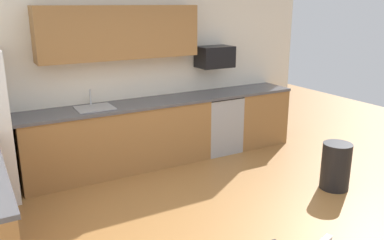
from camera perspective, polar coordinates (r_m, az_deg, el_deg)
name	(u,v)px	position (r m, az deg, el deg)	size (l,w,h in m)	color
ground_plane	(241,240)	(4.23, 6.96, -16.52)	(12.00, 12.00, 0.00)	#9E6B38
wall_back	(136,69)	(5.97, -7.88, 7.10)	(5.80, 0.10, 2.70)	silver
cabinet_run_back	(119,139)	(5.72, -10.22, -2.71)	(2.64, 0.60, 0.90)	olive
cabinet_run_back_right	(255,117)	(6.83, 8.89, 0.47)	(0.91, 0.60, 0.90)	olive
countertop_back	(147,103)	(5.73, -6.41, 2.39)	(4.80, 0.64, 0.04)	#4C4C51
upper_cabinets_back	(120,32)	(5.60, -10.15, 12.08)	(2.20, 0.34, 0.70)	olive
oven_range	(217,123)	(6.40, 3.56, -0.39)	(0.60, 0.60, 0.91)	#999BA0
microwave	(215,57)	(6.27, 3.23, 8.89)	(0.54, 0.36, 0.32)	black
sink_basin	(95,113)	(5.51, -13.52, 1.03)	(0.48, 0.40, 0.14)	#A5A8AD
sink_faucet	(90,98)	(5.64, -14.15, 3.01)	(0.02, 0.02, 0.24)	#B2B5BA
trash_bin	(336,166)	(5.43, 19.63, -6.15)	(0.36, 0.36, 0.60)	black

